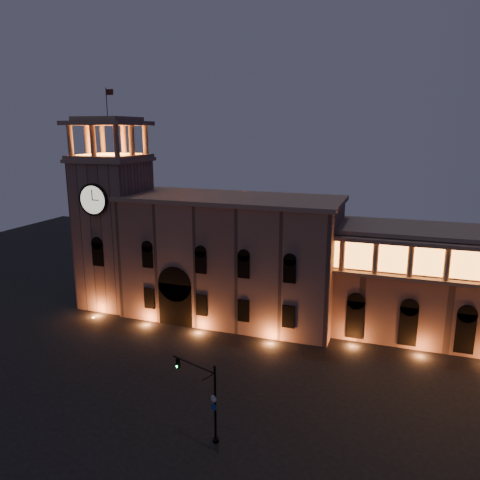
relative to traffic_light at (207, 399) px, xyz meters
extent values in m
plane|color=black|center=(-5.84, 5.08, -3.85)|extent=(160.00, 160.00, 0.00)
cube|color=#876558|center=(-7.84, 27.08, 4.65)|extent=(30.00, 12.00, 17.00)
cube|color=gray|center=(-7.84, 27.08, 13.45)|extent=(30.80, 12.80, 0.60)
cube|color=black|center=(-13.84, 21.68, -0.85)|extent=(5.00, 1.40, 6.00)
cylinder|color=black|center=(-13.84, 21.68, 2.15)|extent=(5.00, 1.40, 5.00)
cube|color=orange|center=(-13.84, 21.48, -1.05)|extent=(4.20, 0.20, 5.00)
cube|color=#876558|center=(-26.34, 26.08, 7.15)|extent=(9.00, 9.00, 22.00)
cube|color=gray|center=(-26.34, 26.08, 18.40)|extent=(9.80, 9.80, 0.50)
cylinder|color=black|center=(-26.34, 21.40, 13.15)|extent=(4.60, 0.35, 4.60)
cylinder|color=beige|center=(-26.34, 21.26, 13.15)|extent=(4.00, 0.12, 4.00)
cube|color=gray|center=(-26.34, 26.08, 18.90)|extent=(9.40, 9.40, 0.50)
cube|color=orange|center=(-26.34, 26.08, 19.20)|extent=(6.80, 6.80, 0.15)
cylinder|color=gray|center=(-30.14, 22.28, 21.25)|extent=(0.76, 0.76, 4.20)
cylinder|color=gray|center=(-26.34, 22.28, 21.25)|extent=(0.76, 0.76, 4.20)
cylinder|color=gray|center=(-22.54, 22.28, 21.25)|extent=(0.76, 0.76, 4.20)
cylinder|color=gray|center=(-30.14, 29.88, 21.25)|extent=(0.76, 0.76, 4.20)
cylinder|color=gray|center=(-26.34, 29.88, 21.25)|extent=(0.76, 0.76, 4.20)
cylinder|color=gray|center=(-22.54, 29.88, 21.25)|extent=(0.76, 0.76, 4.20)
cylinder|color=gray|center=(-30.14, 26.08, 21.25)|extent=(0.76, 0.76, 4.20)
cylinder|color=gray|center=(-22.54, 26.08, 21.25)|extent=(0.76, 0.76, 4.20)
cube|color=gray|center=(-26.34, 26.08, 23.65)|extent=(9.80, 9.80, 0.60)
cube|color=gray|center=(-26.34, 26.08, 24.25)|extent=(7.50, 7.50, 0.60)
cylinder|color=black|center=(-26.34, 26.08, 26.55)|extent=(0.10, 0.10, 4.00)
plane|color=#4E2016|center=(-25.74, 26.08, 27.95)|extent=(1.20, 0.00, 1.20)
cylinder|color=gray|center=(8.16, 23.58, 7.65)|extent=(0.70, 0.70, 4.00)
cylinder|color=gray|center=(12.16, 23.58, 7.65)|extent=(0.70, 0.70, 4.00)
cylinder|color=gray|center=(16.16, 23.58, 7.65)|extent=(0.70, 0.70, 4.00)
cylinder|color=gray|center=(20.16, 23.58, 7.65)|extent=(0.70, 0.70, 4.00)
cylinder|color=black|center=(0.85, -0.29, -0.31)|extent=(0.20, 0.20, 7.08)
cylinder|color=black|center=(0.85, -0.29, -3.70)|extent=(0.57, 0.57, 0.30)
sphere|color=black|center=(0.85, -0.29, 3.34)|extent=(0.28, 0.28, 0.28)
cylinder|color=black|center=(-1.54, 0.55, 2.73)|extent=(4.81, 1.79, 0.12)
cube|color=black|center=(-3.35, 1.18, 2.22)|extent=(0.38, 0.37, 0.86)
cylinder|color=#0CE53F|center=(-3.40, 1.03, 1.94)|extent=(0.20, 0.14, 0.18)
cylinder|color=silver|center=(0.76, -0.41, 0.40)|extent=(0.59, 0.24, 0.61)
cylinder|color=navy|center=(0.76, -0.41, -0.41)|extent=(0.59, 0.24, 0.61)
camera|label=1|loc=(14.64, -33.33, 22.80)|focal=35.00mm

